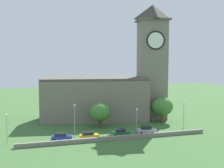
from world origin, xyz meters
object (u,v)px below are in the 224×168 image
car_blue (62,137)px  streetlamp_central (137,116)px  car_yellow (89,135)px  church (113,87)px  streetlamp_west_end (7,124)px  tree_churchyard (162,106)px  car_silver (147,130)px  streetlamp_west_mid (75,115)px  tree_riverside_east (100,112)px  car_green (121,133)px  streetlamp_east_mid (184,110)px

car_blue → streetlamp_central: size_ratio=0.79×
car_blue → car_yellow: car_yellow is taller
church → car_blue: 27.04m
streetlamp_west_end → tree_churchyard: (41.28, 8.89, 0.30)m
car_silver → tree_churchyard: tree_churchyard is taller
streetlamp_central → streetlamp_west_mid: bearing=177.2°
tree_riverside_east → streetlamp_west_mid: bearing=-137.9°
streetlamp_west_end → car_green: bearing=-4.0°
car_yellow → streetlamp_central: bearing=10.6°
car_blue → streetlamp_central: (18.59, 1.47, 3.26)m
car_yellow → streetlamp_east_mid: (26.19, 3.57, 3.84)m
car_blue → car_silver: 20.63m
car_yellow → car_silver: bearing=3.4°
tree_riverside_east → car_yellow: bearing=-116.8°
car_silver → streetlamp_east_mid: streetlamp_east_mid is taller
car_green → streetlamp_west_end: bearing=176.0°
car_green → streetlamp_west_end: (-25.46, 1.76, 3.42)m
church → car_green: (-3.60, -19.25, -8.78)m
church → streetlamp_east_mid: church is taller
streetlamp_west_end → streetlamp_east_mid: bearing=2.0°
car_blue → car_yellow: bearing=-8.2°
streetlamp_west_end → streetlamp_west_mid: 15.00m
car_green → church: bearing=79.4°
tree_churchyard → streetlamp_west_mid: bearing=-163.4°
tree_churchyard → tree_riverside_east: bearing=-177.7°
streetlamp_west_end → streetlamp_west_mid: bearing=4.0°
car_yellow → car_green: (7.80, 0.29, 0.03)m
church → streetlamp_east_mid: 22.33m
car_silver → streetlamp_west_mid: 17.91m
streetlamp_east_mid → streetlamp_central: bearing=-174.9°
car_silver → car_green: bearing=-175.1°
car_blue → tree_churchyard: bearing=18.7°
streetlamp_west_end → streetlamp_central: size_ratio=1.06×
tree_riverside_east → tree_churchyard: bearing=2.3°
car_silver → church: bearing=99.6°
car_blue → streetlamp_central: 18.93m
car_green → car_silver: car_silver is taller
streetlamp_west_mid → tree_churchyard: streetlamp_west_mid is taller
church → car_green: 21.47m
car_silver → streetlamp_west_end: size_ratio=0.74×
car_silver → streetlamp_east_mid: bearing=13.1°
car_yellow → streetlamp_west_end: size_ratio=0.69×
streetlamp_west_end → streetlamp_east_mid: (43.85, 1.52, 0.39)m
car_yellow → streetlamp_west_end: streetlamp_west_end is taller
church → tree_churchyard: bearing=-35.1°
streetlamp_west_mid → tree_riverside_east: streetlamp_west_mid is taller
tree_riverside_east → church: bearing=56.2°
car_yellow → car_green: 7.80m
streetlamp_west_end → tree_riverside_east: tree_riverside_east is taller
car_green → tree_churchyard: tree_churchyard is taller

